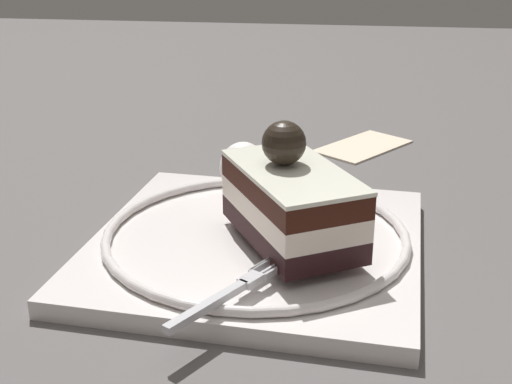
{
  "coord_description": "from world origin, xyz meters",
  "views": [
    {
      "loc": [
        -0.46,
        -0.05,
        0.24
      ],
      "look_at": [
        -0.0,
        0.01,
        0.05
      ],
      "focal_mm": 48.62,
      "sensor_mm": 36.0,
      "label": 1
    }
  ],
  "objects": [
    {
      "name": "cake_slice",
      "position": [
        -0.01,
        -0.01,
        0.05
      ],
      "size": [
        0.14,
        0.12,
        0.08
      ],
      "color": "black",
      "rests_on": "dessert_plate"
    },
    {
      "name": "folded_napkin",
      "position": [
        0.27,
        -0.07,
        0.0
      ],
      "size": [
        0.12,
        0.11,
        0.0
      ],
      "primitive_type": "cube",
      "rotation": [
        0.0,
        0.0,
        2.5
      ],
      "color": "beige",
      "rests_on": "ground_plane"
    },
    {
      "name": "fork",
      "position": [
        -0.09,
        0.01,
        0.02
      ],
      "size": [
        0.1,
        0.07,
        0.0
      ],
      "color": "silver",
      "rests_on": "dessert_plate"
    },
    {
      "name": "ground_plane",
      "position": [
        0.0,
        0.0,
        0.0
      ],
      "size": [
        2.4,
        2.4,
        0.0
      ],
      "primitive_type": "plane",
      "color": "#585453"
    },
    {
      "name": "whipped_cream_dollop",
      "position": [
        0.07,
        0.03,
        0.04
      ],
      "size": [
        0.04,
        0.04,
        0.04
      ],
      "primitive_type": "ellipsoid",
      "color": "white",
      "rests_on": "dessert_plate"
    },
    {
      "name": "dessert_plate",
      "position": [
        -0.0,
        0.01,
        0.01
      ],
      "size": [
        0.26,
        0.26,
        0.02
      ],
      "color": "white",
      "rests_on": "ground_plane"
    }
  ]
}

